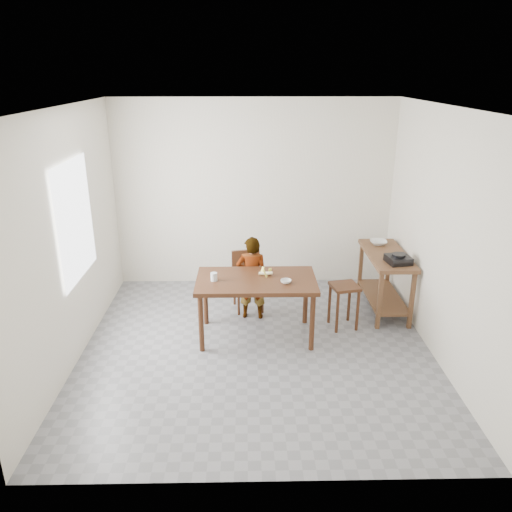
{
  "coord_description": "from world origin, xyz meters",
  "views": [
    {
      "loc": [
        -0.11,
        -5.05,
        3.04
      ],
      "look_at": [
        0.0,
        0.4,
        1.0
      ],
      "focal_mm": 35.0,
      "sensor_mm": 36.0,
      "label": 1
    }
  ],
  "objects_px": {
    "child": "(252,278)",
    "stool": "(343,306)",
    "dining_table": "(256,308)",
    "dining_chair": "(248,282)",
    "prep_counter": "(384,282)"
  },
  "relations": [
    {
      "from": "prep_counter",
      "to": "dining_chair",
      "type": "relative_size",
      "value": 1.54
    },
    {
      "from": "child",
      "to": "dining_chair",
      "type": "height_order",
      "value": "child"
    },
    {
      "from": "dining_table",
      "to": "child",
      "type": "height_order",
      "value": "child"
    },
    {
      "from": "dining_table",
      "to": "dining_chair",
      "type": "height_order",
      "value": "dining_chair"
    },
    {
      "from": "dining_chair",
      "to": "prep_counter",
      "type": "bearing_deg",
      "value": -12.5
    },
    {
      "from": "dining_chair",
      "to": "stool",
      "type": "distance_m",
      "value": 1.3
    },
    {
      "from": "child",
      "to": "stool",
      "type": "xyz_separation_m",
      "value": [
        1.14,
        -0.28,
        -0.27
      ]
    },
    {
      "from": "dining_table",
      "to": "dining_chair",
      "type": "xyz_separation_m",
      "value": [
        -0.09,
        0.75,
        0.02
      ]
    },
    {
      "from": "prep_counter",
      "to": "dining_chair",
      "type": "bearing_deg",
      "value": 178.49
    },
    {
      "from": "dining_table",
      "to": "stool",
      "type": "relative_size",
      "value": 2.47
    },
    {
      "from": "child",
      "to": "dining_chair",
      "type": "bearing_deg",
      "value": -75.41
    },
    {
      "from": "prep_counter",
      "to": "dining_chair",
      "type": "xyz_separation_m",
      "value": [
        -1.81,
        0.05,
        -0.01
      ]
    },
    {
      "from": "dining_table",
      "to": "stool",
      "type": "height_order",
      "value": "dining_table"
    },
    {
      "from": "dining_chair",
      "to": "stool",
      "type": "bearing_deg",
      "value": -35.03
    },
    {
      "from": "dining_chair",
      "to": "stool",
      "type": "xyz_separation_m",
      "value": [
        1.18,
        -0.53,
        -0.11
      ]
    }
  ]
}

